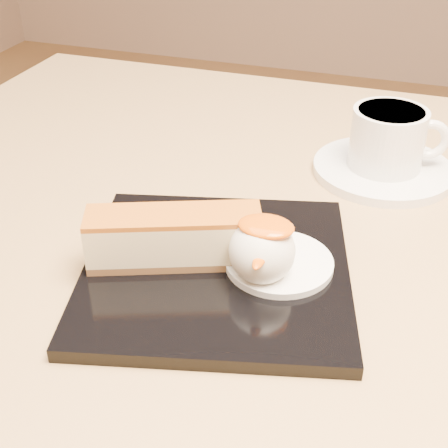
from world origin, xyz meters
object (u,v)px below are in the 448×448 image
(cheesecake, at_px, (174,237))
(saucer, at_px, (383,169))
(table, at_px, (202,334))
(coffee_cup, at_px, (390,137))
(dessert_plate, at_px, (216,270))
(ice_cream_scoop, at_px, (262,251))

(cheesecake, height_order, saucer, cheesecake)
(table, xyz_separation_m, cheesecake, (0.01, -0.09, 0.19))
(table, relative_size, coffee_cup, 7.71)
(saucer, bearing_deg, dessert_plate, -115.95)
(cheesecake, height_order, ice_cream_scoop, ice_cream_scoop)
(ice_cream_scoop, bearing_deg, cheesecake, 180.00)
(cheesecake, distance_m, coffee_cup, 0.28)
(coffee_cup, bearing_deg, table, -152.45)
(ice_cream_scoop, relative_size, coffee_cup, 0.51)
(cheesecake, distance_m, ice_cream_scoop, 0.08)
(saucer, bearing_deg, ice_cream_scoop, -107.01)
(dessert_plate, height_order, coffee_cup, coffee_cup)
(table, bearing_deg, dessert_plate, -60.90)
(dessert_plate, bearing_deg, cheesecake, -171.87)
(dessert_plate, distance_m, cheesecake, 0.05)
(ice_cream_scoop, distance_m, coffee_cup, 0.25)
(ice_cream_scoop, relative_size, saucer, 0.35)
(dessert_plate, bearing_deg, coffee_cup, 63.71)
(table, distance_m, cheesecake, 0.21)
(dessert_plate, height_order, saucer, dessert_plate)
(dessert_plate, distance_m, saucer, 0.26)
(ice_cream_scoop, distance_m, saucer, 0.25)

